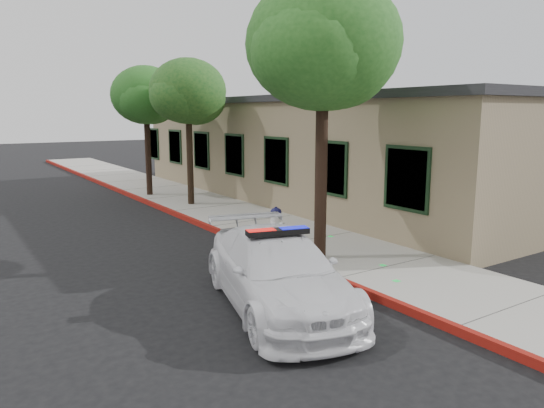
{
  "coord_description": "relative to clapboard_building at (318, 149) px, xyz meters",
  "views": [
    {
      "loc": [
        -6.86,
        -7.86,
        3.62
      ],
      "look_at": [
        -0.04,
        2.4,
        1.4
      ],
      "focal_mm": 33.56,
      "sensor_mm": 36.0,
      "label": 1
    }
  ],
  "objects": [
    {
      "name": "ground",
      "position": [
        -6.69,
        -9.0,
        -2.13
      ],
      "size": [
        120.0,
        120.0,
        0.0
      ],
      "primitive_type": "plane",
      "color": "black",
      "rests_on": "ground"
    },
    {
      "name": "sidewalk",
      "position": [
        -5.09,
        -6.0,
        -2.05
      ],
      "size": [
        3.2,
        60.0,
        0.15
      ],
      "primitive_type": "cube",
      "color": "#9B978D",
      "rests_on": "ground"
    },
    {
      "name": "red_curb",
      "position": [
        -6.63,
        -6.0,
        -2.05
      ],
      "size": [
        0.14,
        60.0,
        0.16
      ],
      "primitive_type": "cube",
      "color": "maroon",
      "rests_on": "ground"
    },
    {
      "name": "clapboard_building",
      "position": [
        0.0,
        0.0,
        0.0
      ],
      "size": [
        7.3,
        20.89,
        4.24
      ],
      "color": "#877558",
      "rests_on": "ground"
    },
    {
      "name": "police_car",
      "position": [
        -8.44,
        -9.35,
        -1.42
      ],
      "size": [
        3.18,
        5.18,
        1.52
      ],
      "rotation": [
        0.0,
        0.0,
        -0.27
      ],
      "color": "white",
      "rests_on": "ground"
    },
    {
      "name": "fire_hydrant",
      "position": [
        -5.77,
        -5.35,
        -1.53
      ],
      "size": [
        0.5,
        0.44,
        0.88
      ],
      "rotation": [
        0.0,
        0.0,
        0.38
      ],
      "color": "white",
      "rests_on": "sidewalk"
    },
    {
      "name": "street_tree_near",
      "position": [
        -5.98,
        -7.58,
        2.88
      ],
      "size": [
        3.81,
        3.56,
        6.51
      ],
      "rotation": [
        0.0,
        0.0,
        -0.14
      ],
      "color": "black",
      "rests_on": "sidewalk"
    },
    {
      "name": "street_tree_mid",
      "position": [
        -5.45,
        1.01,
        2.15
      ],
      "size": [
        3.06,
        2.87,
        5.48
      ],
      "rotation": [
        0.0,
        0.0,
        -0.12
      ],
      "color": "black",
      "rests_on": "sidewalk"
    },
    {
      "name": "street_tree_far",
      "position": [
        -5.95,
        4.04,
        2.09
      ],
      "size": [
        2.89,
        2.97,
        5.41
      ],
      "rotation": [
        0.0,
        0.0,
        0.39
      ],
      "color": "black",
      "rests_on": "sidewalk"
    }
  ]
}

